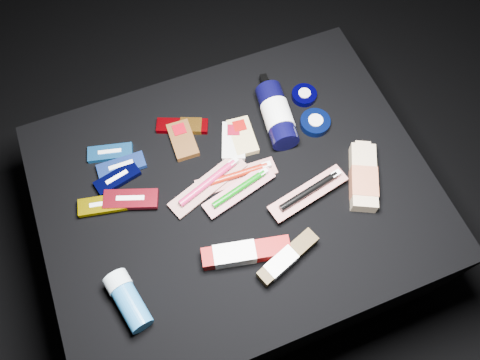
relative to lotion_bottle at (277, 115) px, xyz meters
name	(u,v)px	position (x,y,z in m)	size (l,w,h in m)	color
ground	(237,239)	(-0.17, -0.14, -0.44)	(3.00, 3.00, 0.00)	black
cloth_table	(236,217)	(-0.17, -0.14, -0.24)	(0.98, 0.78, 0.40)	black
luna_bar_0	(110,153)	(-0.44, 0.07, -0.03)	(0.12, 0.07, 0.02)	#1C67B4
luna_bar_1	(122,166)	(-0.43, 0.02, -0.03)	(0.12, 0.05, 0.02)	#2243A5
luna_bar_2	(117,178)	(-0.45, -0.01, -0.02)	(0.12, 0.07, 0.02)	black
luna_bar_3	(103,205)	(-0.50, -0.07, -0.02)	(0.13, 0.07, 0.02)	#A99101
luna_bar_4	(131,199)	(-0.43, -0.08, -0.02)	(0.14, 0.09, 0.02)	maroon
clif_bar_0	(182,139)	(-0.25, 0.04, -0.03)	(0.06, 0.11, 0.02)	#4B2B10
clif_bar_1	(234,140)	(-0.13, -0.01, -0.03)	(0.10, 0.13, 0.02)	silver
clif_bar_2	(242,135)	(-0.10, -0.01, -0.03)	(0.07, 0.12, 0.02)	tan
power_bar	(185,126)	(-0.23, 0.08, -0.03)	(0.14, 0.09, 0.02)	#680005
lotion_bottle	(277,115)	(0.00, 0.00, 0.00)	(0.10, 0.23, 0.07)	black
cream_tin_upper	(304,95)	(0.11, 0.05, -0.03)	(0.07, 0.07, 0.02)	black
cream_tin_lower	(315,123)	(0.09, -0.05, -0.03)	(0.08, 0.08, 0.03)	black
bodywash_bottle	(363,178)	(0.13, -0.24, -0.02)	(0.13, 0.19, 0.04)	tan
deodorant_stick	(128,300)	(-0.50, -0.32, -0.01)	(0.08, 0.15, 0.06)	#1E6097
toothbrush_pack_0	(237,176)	(-0.16, -0.12, -0.03)	(0.21, 0.06, 0.02)	#B4ACA8
toothbrush_pack_1	(209,183)	(-0.23, -0.11, -0.02)	(0.23, 0.13, 0.02)	#B3ADA8
toothbrush_pack_2	(240,189)	(-0.17, -0.16, -0.01)	(0.20, 0.09, 0.02)	beige
toothbrush_pack_3	(309,192)	(-0.01, -0.23, -0.01)	(0.22, 0.09, 0.02)	#B8AFAC
toothpaste_carton_red	(242,253)	(-0.22, -0.31, -0.02)	(0.21, 0.09, 0.04)	#7D0606
toothpaste_carton_green	(285,259)	(-0.14, -0.36, -0.02)	(0.17, 0.09, 0.03)	#3D2D14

